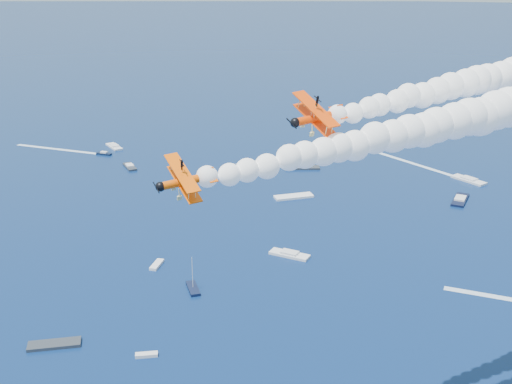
# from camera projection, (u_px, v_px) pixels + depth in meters

# --- Properties ---
(biplane_lead) EXTENTS (12.82, 13.30, 8.77)m
(biplane_lead) POSITION_uv_depth(u_px,v_px,m) (318.00, 118.00, 89.52)
(biplane_lead) COLOR #FF4205
(biplane_trail) EXTENTS (11.26, 11.93, 7.62)m
(biplane_trail) POSITION_uv_depth(u_px,v_px,m) (186.00, 181.00, 79.22)
(biplane_trail) COLOR #FF5A05
(smoke_trail_lead) EXTENTS (55.17, 54.52, 9.90)m
(smoke_trail_lead) POSITION_uv_depth(u_px,v_px,m) (464.00, 84.00, 100.85)
(smoke_trail_lead) COLOR white
(smoke_trail_trail) EXTENTS (55.09, 52.79, 9.90)m
(smoke_trail_trail) POSITION_uv_depth(u_px,v_px,m) (374.00, 140.00, 88.91)
(smoke_trail_trail) COLOR white
(spectator_boats) EXTENTS (192.90, 160.34, 0.70)m
(spectator_boats) POSITION_uv_depth(u_px,v_px,m) (351.00, 228.00, 193.78)
(spectator_boats) COLOR #0D1932
(spectator_boats) RESTS_ON ground
(boat_wakes) EXTENTS (202.75, 120.33, 0.04)m
(boat_wakes) POSITION_uv_depth(u_px,v_px,m) (297.00, 189.00, 225.80)
(boat_wakes) COLOR white
(boat_wakes) RESTS_ON ground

